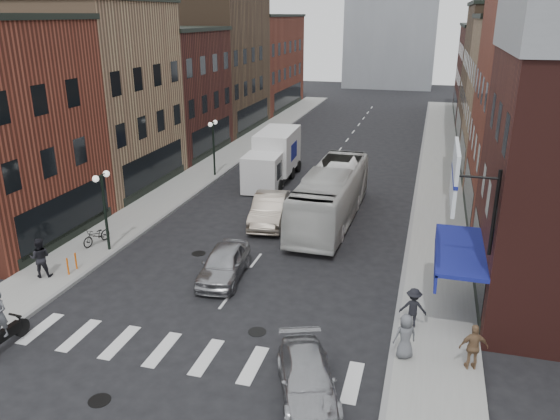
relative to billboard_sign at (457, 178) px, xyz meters
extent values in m
plane|color=black|center=(-8.59, -0.50, -6.13)|extent=(160.00, 160.00, 0.00)
cube|color=gray|center=(-17.09, 21.50, -6.06)|extent=(3.00, 74.00, 0.15)
cube|color=gray|center=(-0.09, 21.50, -6.06)|extent=(3.00, 74.00, 0.15)
cube|color=gray|center=(-15.59, 21.50, -6.13)|extent=(0.20, 74.00, 0.16)
cube|color=gray|center=(-1.59, 21.50, -6.13)|extent=(0.20, 74.00, 0.16)
cube|color=silver|center=(-8.59, -3.50, -6.13)|extent=(12.00, 2.20, 0.01)
cube|color=black|center=(-18.61, 4.00, -4.53)|extent=(0.08, 7.20, 2.20)
cube|color=#916C50|center=(-23.59, 13.50, -0.13)|extent=(10.00, 10.00, 12.00)
cube|color=black|center=(-18.61, 13.50, -4.53)|extent=(0.08, 8.00, 2.20)
cube|color=#3F1A16|center=(-23.59, 23.50, -1.13)|extent=(10.00, 10.00, 10.00)
cube|color=black|center=(-18.61, 23.50, -4.53)|extent=(0.08, 8.00, 2.20)
cube|color=black|center=(-23.59, 23.50, 4.02)|extent=(10.30, 10.20, 0.30)
cube|color=#4B3625|center=(-23.59, 34.50, 0.37)|extent=(10.00, 12.00, 13.00)
cube|color=black|center=(-18.61, 34.50, -4.53)|extent=(0.08, 9.60, 2.20)
cube|color=maroon|center=(-23.59, 48.50, -0.63)|extent=(10.00, 16.00, 11.00)
cube|color=black|center=(-18.61, 48.50, -4.53)|extent=(0.08, 12.80, 2.20)
cube|color=black|center=(-23.59, 48.50, 5.02)|extent=(10.30, 16.20, 0.30)
cube|color=black|center=(1.43, 4.00, -4.53)|extent=(0.08, 7.20, 2.20)
cube|color=black|center=(1.43, 13.50, -4.53)|extent=(0.08, 8.00, 2.20)
cube|color=#916C50|center=(6.41, 23.50, -0.63)|extent=(10.00, 10.00, 11.00)
cube|color=black|center=(1.43, 23.50, -4.53)|extent=(0.08, 8.00, 2.20)
cube|color=black|center=(6.41, 23.50, 5.02)|extent=(10.30, 10.20, 0.30)
cube|color=#4B3625|center=(6.41, 34.50, -0.13)|extent=(10.00, 12.00, 12.00)
cube|color=black|center=(1.43, 34.50, -4.53)|extent=(0.08, 9.60, 2.20)
cube|color=black|center=(6.41, 34.50, 6.02)|extent=(10.30, 12.20, 0.30)
cube|color=#3F1A16|center=(6.41, 48.50, -1.13)|extent=(10.00, 16.00, 10.00)
cube|color=black|center=(1.43, 48.50, -4.53)|extent=(0.08, 12.80, 2.20)
cube|color=black|center=(6.41, 48.50, 4.02)|extent=(10.30, 16.20, 0.30)
cube|color=navy|center=(0.51, 2.00, -3.43)|extent=(1.80, 5.00, 0.15)
cube|color=navy|center=(-0.34, 2.00, -3.78)|extent=(0.10, 5.00, 0.70)
cylinder|color=black|center=(1.31, 0.00, -1.13)|extent=(0.12, 0.12, 3.00)
cylinder|color=black|center=(0.61, 0.00, 0.07)|extent=(1.40, 0.08, 0.08)
cube|color=silver|center=(-0.09, 0.00, 0.07)|extent=(0.12, 3.00, 2.00)
cylinder|color=black|center=(-15.99, 3.50, -4.13)|extent=(0.14, 0.14, 4.00)
cylinder|color=black|center=(-15.99, 3.50, -2.13)|extent=(0.06, 0.90, 0.06)
sphere|color=white|center=(-15.99, 3.05, -2.18)|extent=(0.32, 0.32, 0.32)
sphere|color=white|center=(-15.99, 3.95, -2.18)|extent=(0.32, 0.32, 0.32)
cylinder|color=black|center=(-15.99, 17.50, -4.13)|extent=(0.14, 0.14, 4.00)
cylinder|color=black|center=(-15.99, 17.50, -2.13)|extent=(0.06, 0.90, 0.06)
sphere|color=white|center=(-15.99, 17.05, -2.18)|extent=(0.32, 0.32, 0.32)
sphere|color=white|center=(-15.99, 17.95, -2.18)|extent=(0.32, 0.32, 0.32)
cylinder|color=#D8590C|center=(-16.19, 0.50, -5.58)|extent=(0.08, 0.08, 0.80)
cylinder|color=#D8590C|center=(-16.19, 1.10, -5.58)|extent=(0.08, 0.08, 0.80)
cube|color=silver|center=(-11.53, 14.97, -4.82)|extent=(2.45, 2.63, 2.43)
cube|color=black|center=(-11.53, 14.97, -4.58)|extent=(2.43, 1.47, 1.07)
cube|color=silver|center=(-11.53, 18.67, -4.09)|extent=(2.66, 5.16, 2.82)
cube|color=navy|center=(-11.53, 18.67, -4.09)|extent=(2.56, 2.05, 1.17)
cube|color=black|center=(-11.53, 18.47, -5.70)|extent=(2.42, 6.41, 0.34)
cylinder|color=black|center=(-12.65, 15.17, -5.70)|extent=(0.27, 0.88, 0.88)
cylinder|color=black|center=(-10.41, 15.17, -5.70)|extent=(0.27, 0.88, 0.88)
cylinder|color=black|center=(-12.65, 18.47, -5.70)|extent=(0.27, 0.88, 0.88)
cylinder|color=black|center=(-10.41, 18.47, -5.70)|extent=(0.27, 0.88, 0.88)
cylinder|color=black|center=(-12.65, 20.42, -5.70)|extent=(0.27, 0.88, 0.88)
cylinder|color=black|center=(-10.41, 20.42, -5.70)|extent=(0.27, 0.88, 0.88)
cylinder|color=black|center=(-14.89, -4.07, -5.79)|extent=(0.14, 0.68, 0.68)
cube|color=black|center=(-14.89, -4.84, -5.57)|extent=(0.35, 1.25, 0.36)
cube|color=black|center=(-14.89, -4.28, -5.16)|extent=(0.57, 0.10, 0.06)
imported|color=silver|center=(-6.14, 10.83, -4.57)|extent=(2.85, 11.25, 3.12)
imported|color=#A6A6AA|center=(-9.39, 2.34, -5.40)|extent=(2.15, 4.46, 1.47)
imported|color=#B5A693|center=(-9.39, 9.51, -5.30)|extent=(2.45, 5.27, 1.67)
imported|color=#A4A5A9|center=(-3.99, -4.48, -5.53)|extent=(3.05, 4.49, 1.21)
imported|color=black|center=(-16.94, 3.92, -5.53)|extent=(0.99, 1.82, 0.91)
imported|color=black|center=(-17.20, 0.04, -5.07)|extent=(1.01, 0.82, 1.82)
imported|color=black|center=(-1.02, 0.26, -5.21)|extent=(1.02, 0.53, 1.55)
imported|color=brown|center=(1.01, -1.89, -5.17)|extent=(1.04, 0.70, 1.62)
imported|color=#57595E|center=(-1.19, -1.83, -5.18)|extent=(0.93, 0.81, 1.61)
camera|label=1|loc=(-0.98, -18.33, 5.10)|focal=35.00mm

